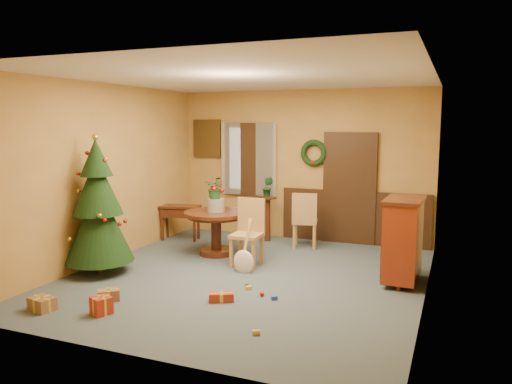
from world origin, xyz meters
The scene contains 21 objects.
room_envelope centered at (0.21, 2.70, 1.12)m, with size 5.50×5.50×5.50m.
dining_table centered at (-1.00, 0.99, 0.53)m, with size 1.10×1.10×0.75m.
urn centered at (-1.00, 0.99, 0.87)m, with size 0.30×0.30×0.22m, color slate.
centerpiece_plant centered at (-1.00, 0.99, 1.17)m, with size 0.35×0.31×0.39m, color #1E4C23.
chair_near centered at (-0.23, 0.62, 0.57)m, with size 0.47×0.47×1.06m.
chair_far centered at (0.29, 2.01, 0.55)m, with size 0.53×0.53×1.02m.
guitar centered at (-0.13, 0.19, 0.39)m, with size 0.33×0.16×0.79m, color beige, non-canonical shape.
plant_stand centered at (-0.53, 2.28, 0.54)m, with size 0.33×0.33×0.86m.
stand_plant centered at (-0.53, 2.28, 1.06)m, with size 0.21×0.17×0.39m, color #19471E.
christmas_tree centered at (-2.15, -0.64, 1.00)m, with size 1.02×1.02×2.10m.
writing_desk centered at (-2.15, 1.73, 0.51)m, with size 0.82×0.53×0.68m.
sideboard centered at (2.15, 0.59, 0.65)m, with size 0.54×0.97×1.22m.
gift_a centered at (-1.78, -2.16, 0.08)m, with size 0.34×0.28×0.16m.
gift_b centered at (-1.03, -1.99, 0.10)m, with size 0.28×0.28×0.21m.
gift_c centered at (-1.25, -1.58, 0.07)m, with size 0.32×0.32×0.15m.
gift_d centered at (0.10, -1.07, 0.06)m, with size 0.34×0.26×0.11m.
toy_a centered at (0.71, -0.76, 0.03)m, with size 0.08×0.05×0.05m, color #23439B.
toy_b centered at (0.18, -0.42, 0.03)m, with size 0.06×0.06×0.06m, color #277E22.
toy_c centered at (0.25, -0.52, 0.03)m, with size 0.08×0.05×0.05m, color gold.
toy_d centered at (0.52, -0.70, 0.03)m, with size 0.06×0.06×0.06m, color #A9160B.
toy_e centered at (0.90, -1.85, 0.03)m, with size 0.08×0.05×0.05m, color gold.
Camera 1 is at (2.81, -6.57, 2.24)m, focal length 35.00 mm.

